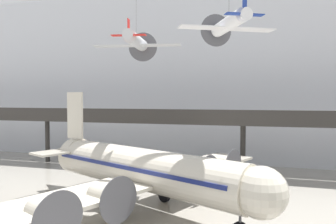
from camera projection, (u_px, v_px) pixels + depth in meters
hangar_back_wall at (247, 74)px, 49.97m from camera, size 140.00×3.00×27.44m
mezzanine_walkway at (243, 122)px, 42.10m from camera, size 110.00×3.20×8.58m
airliner_silver_main at (140, 169)px, 29.51m from camera, size 25.85×30.35×10.68m
suspended_plane_white_twin at (229, 24)px, 25.80m from camera, size 7.58×6.75×7.67m
suspended_plane_silver_racer at (136, 42)px, 34.86m from camera, size 9.58×7.89×7.90m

